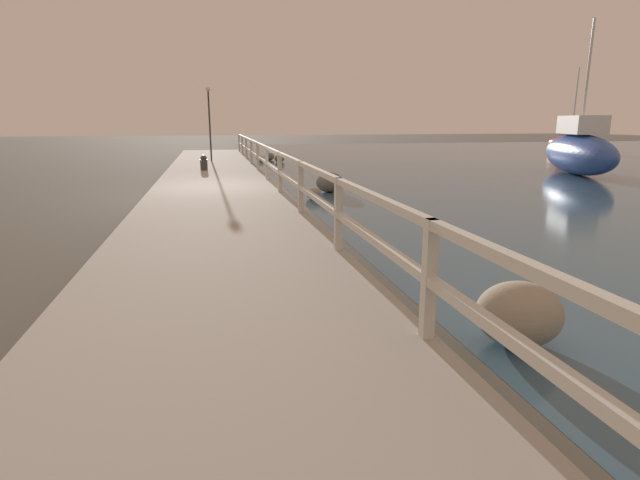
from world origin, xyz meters
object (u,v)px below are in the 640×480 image
mooring_bollard (204,163)px  dock_lamp (209,112)px  sailboat_red (571,142)px  sailboat_blue (579,151)px

mooring_bollard → dock_lamp: (0.28, 4.36, 1.85)m
dock_lamp → sailboat_red: size_ratio=0.60×
sailboat_blue → sailboat_red: size_ratio=1.15×
mooring_bollard → sailboat_red: sailboat_red is taller
mooring_bollard → dock_lamp: bearing=86.3°
dock_lamp → sailboat_blue: (13.64, -6.28, -1.50)m
mooring_bollard → sailboat_blue: size_ratio=0.09×
mooring_bollard → dock_lamp: dock_lamp is taller
dock_lamp → sailboat_red: sailboat_red is taller
dock_lamp → sailboat_blue: size_ratio=0.52×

